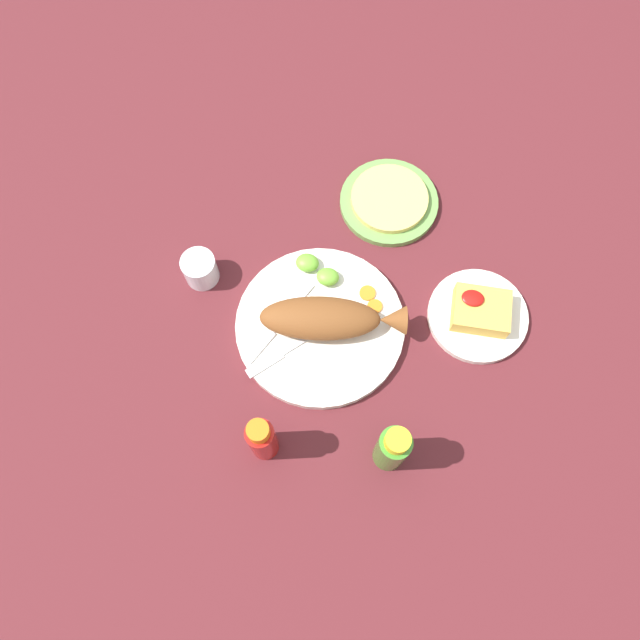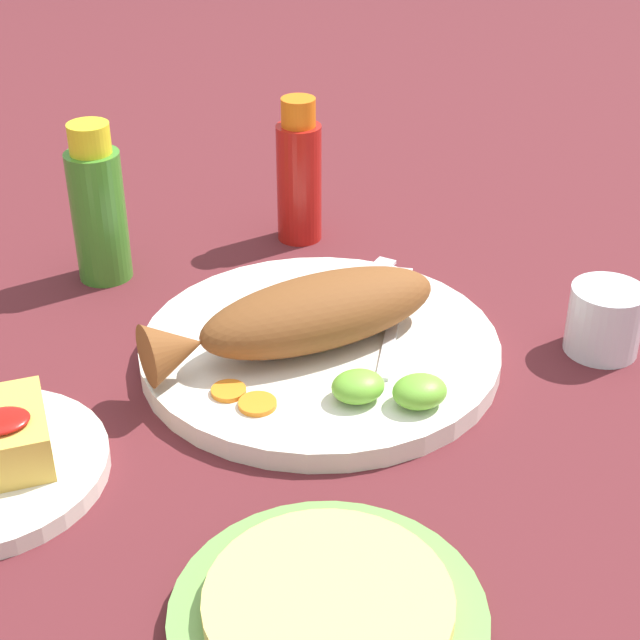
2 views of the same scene
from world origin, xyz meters
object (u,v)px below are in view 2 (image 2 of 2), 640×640
main_plate (320,349)px  tortilla_plate (328,618)px  fork_far (395,312)px  hot_sauce_bottle_green (98,208)px  fried_fish (305,315)px  fork_near (351,296)px  hot_sauce_bottle_red (299,175)px  salt_cup (604,324)px

main_plate → tortilla_plate: bearing=-108.2°
fork_far → hot_sauce_bottle_green: 0.30m
fork_far → tortilla_plate: 0.34m
fork_far → hot_sauce_bottle_green: hot_sauce_bottle_green is taller
fried_fish → hot_sauce_bottle_green: hot_sauce_bottle_green is taller
fried_fish → fork_near: size_ratio=1.79×
hot_sauce_bottle_red → salt_cup: bearing=-58.8°
main_plate → tortilla_plate: size_ratio=1.59×
fried_fish → tortilla_plate: fried_fish is taller
fried_fish → hot_sauce_bottle_green: 0.25m
fork_far → hot_sauce_bottle_green: bearing=78.9°
hot_sauce_bottle_green → hot_sauce_bottle_red: bearing=5.1°
main_plate → fried_fish: 0.04m
fork_near → tortilla_plate: size_ratio=0.77×
salt_cup → fork_far: bearing=151.0°
fried_fish → fork_near: bearing=35.7°
fried_fish → tortilla_plate: 0.29m
fried_fish → fork_far: fried_fish is taller
main_plate → fork_near: bearing=49.7°
fork_near → hot_sauce_bottle_red: (0.01, 0.17, 0.05)m
fried_fish → tortilla_plate: size_ratio=1.37×
main_plate → fork_near: size_ratio=2.07×
main_plate → fried_fish: (-0.01, -0.00, 0.04)m
fork_near → hot_sauce_bottle_green: 0.25m
tortilla_plate → main_plate: bearing=71.8°
fork_near → salt_cup: 0.22m
main_plate → fried_fish: size_ratio=1.16×
salt_cup → fried_fish: bearing=165.4°
main_plate → salt_cup: bearing=-15.8°
salt_cup → tortilla_plate: size_ratio=0.33×
fork_far → hot_sauce_bottle_red: (-0.02, 0.20, 0.05)m
fork_far → salt_cup: salt_cup is taller
tortilla_plate → fork_near: bearing=67.2°
fork_near → hot_sauce_bottle_red: 0.17m
main_plate → hot_sauce_bottle_green: 0.26m
fried_fish → main_plate: bearing=0.0°
salt_cup → hot_sauce_bottle_green: bearing=144.4°
hot_sauce_bottle_green → main_plate: bearing=-54.3°
fork_near → fork_far: bearing=-97.4°
fork_near → salt_cup: bearing=-77.0°
fried_fish → hot_sauce_bottle_green: bearing=115.0°
tortilla_plate → fork_far: bearing=60.5°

